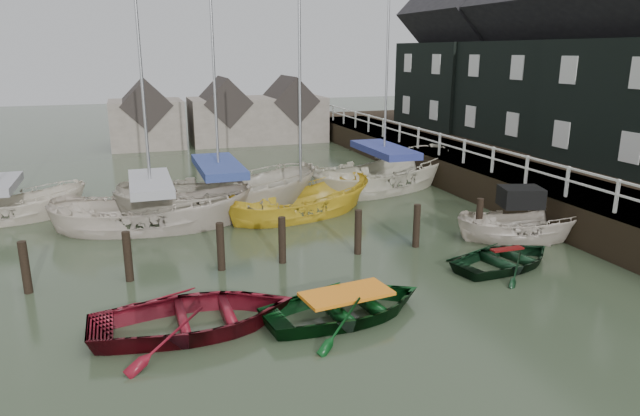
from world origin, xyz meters
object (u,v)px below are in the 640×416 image
object	(u,v)px
sailboat_a	(154,226)
motorboat	(521,237)
rowboat_red	(196,329)
rowboat_green	(346,317)
sailboat_c	(301,215)
sailboat_e	(4,218)
sailboat_d	(383,187)
rowboat_dkgreen	(506,266)
sailboat_b	(221,210)

from	to	relation	value
sailboat_a	motorboat	bearing A→B (deg)	-107.57
motorboat	rowboat_red	bearing A→B (deg)	120.98
rowboat_green	sailboat_c	distance (m)	8.73
sailboat_e	rowboat_green	bearing A→B (deg)	-147.96
sailboat_a	sailboat_d	size ratio (longest dim) A/B	0.79
rowboat_red	sailboat_a	world-z (taller)	sailboat_a
motorboat	sailboat_a	size ratio (longest dim) A/B	0.42
rowboat_green	motorboat	xyz separation A→B (m)	(7.50, 3.40, 0.09)
sailboat_a	sailboat_e	world-z (taller)	sailboat_a
sailboat_e	sailboat_c	bearing A→B (deg)	-111.52
rowboat_dkgreen	sailboat_e	size ratio (longest dim) A/B	0.35
rowboat_red	motorboat	world-z (taller)	motorboat
motorboat	sailboat_a	world-z (taller)	sailboat_a
rowboat_dkgreen	motorboat	distance (m)	2.67
rowboat_red	rowboat_dkgreen	world-z (taller)	rowboat_red
rowboat_red	sailboat_e	bearing A→B (deg)	26.49
sailboat_e	rowboat_red	bearing A→B (deg)	-159.07
sailboat_d	sailboat_e	size ratio (longest dim) A/B	1.38
rowboat_red	sailboat_b	xyz separation A→B (m)	(2.09, 9.64, 0.06)
motorboat	sailboat_c	size ratio (longest dim) A/B	0.43
rowboat_green	rowboat_dkgreen	size ratio (longest dim) A/B	1.15
sailboat_a	sailboat_d	world-z (taller)	sailboat_d
rowboat_dkgreen	sailboat_b	distance (m)	11.01
rowboat_red	sailboat_d	bearing A→B (deg)	-42.25
sailboat_a	sailboat_d	xyz separation A→B (m)	(10.19, 2.75, 0.00)
rowboat_green	sailboat_e	bearing A→B (deg)	31.32
rowboat_dkgreen	sailboat_e	bearing A→B (deg)	42.88
rowboat_green	sailboat_d	bearing A→B (deg)	-35.77
rowboat_green	sailboat_b	size ratio (longest dim) A/B	0.34
rowboat_green	sailboat_a	size ratio (longest dim) A/B	0.37
sailboat_c	sailboat_e	size ratio (longest dim) A/B	1.07
sailboat_a	sailboat_d	bearing A→B (deg)	-67.34
sailboat_b	sailboat_d	world-z (taller)	sailboat_d
sailboat_e	rowboat_dkgreen	bearing A→B (deg)	-130.43
rowboat_green	rowboat_dkgreen	world-z (taller)	rowboat_green
rowboat_dkgreen	sailboat_d	xyz separation A→B (m)	(0.69, 9.96, 0.06)
rowboat_green	sailboat_d	world-z (taller)	sailboat_d
sailboat_a	sailboat_c	world-z (taller)	sailboat_a
sailboat_b	rowboat_dkgreen	bearing A→B (deg)	-141.58
rowboat_red	rowboat_green	xyz separation A→B (m)	(3.43, -0.49, 0.00)
sailboat_b	sailboat_c	size ratio (longest dim) A/B	1.13
rowboat_green	sailboat_c	xyz separation A→B (m)	(1.49, 8.60, 0.01)
sailboat_a	rowboat_green	bearing A→B (deg)	-148.31
rowboat_green	rowboat_dkgreen	xyz separation A→B (m)	(5.58, 1.56, 0.00)
sailboat_c	rowboat_dkgreen	bearing A→B (deg)	-164.39
sailboat_d	rowboat_green	bearing A→B (deg)	133.08
sailboat_b	sailboat_c	xyz separation A→B (m)	(2.82, -1.53, -0.04)
rowboat_dkgreen	sailboat_c	bearing A→B (deg)	16.98
rowboat_green	sailboat_b	world-z (taller)	sailboat_b
rowboat_red	rowboat_green	size ratio (longest dim) A/B	1.13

